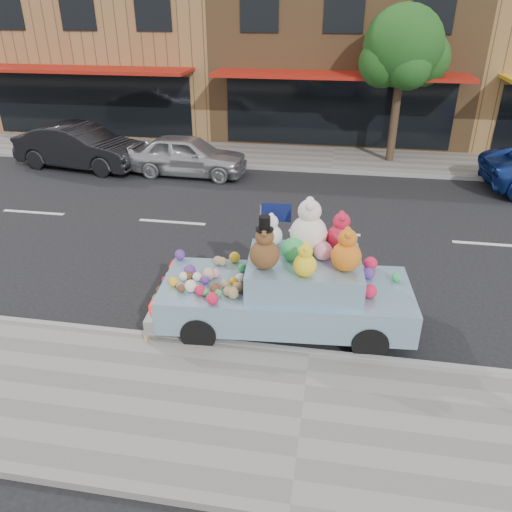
% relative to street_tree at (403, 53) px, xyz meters
% --- Properties ---
extents(ground, '(120.00, 120.00, 0.00)m').
position_rel_street_tree_xyz_m(ground, '(-2.03, -6.55, -3.69)').
color(ground, black).
rests_on(ground, ground).
extents(near_sidewalk, '(60.00, 3.00, 0.12)m').
position_rel_street_tree_xyz_m(near_sidewalk, '(-2.03, -13.05, -3.63)').
color(near_sidewalk, gray).
rests_on(near_sidewalk, ground).
extents(far_sidewalk, '(60.00, 3.00, 0.12)m').
position_rel_street_tree_xyz_m(far_sidewalk, '(-2.03, -0.05, -3.63)').
color(far_sidewalk, gray).
rests_on(far_sidewalk, ground).
extents(near_kerb, '(60.00, 0.12, 0.13)m').
position_rel_street_tree_xyz_m(near_kerb, '(-2.03, -11.55, -3.63)').
color(near_kerb, gray).
rests_on(near_kerb, ground).
extents(far_kerb, '(60.00, 0.12, 0.13)m').
position_rel_street_tree_xyz_m(far_kerb, '(-2.03, -1.55, -3.63)').
color(far_kerb, gray).
rests_on(far_kerb, ground).
extents(storefront_left, '(10.00, 9.80, 7.30)m').
position_rel_street_tree_xyz_m(storefront_left, '(-12.03, 5.42, -0.05)').
color(storefront_left, olive).
rests_on(storefront_left, ground).
extents(storefront_mid, '(10.00, 9.80, 7.30)m').
position_rel_street_tree_xyz_m(storefront_mid, '(-2.03, 5.42, -0.05)').
color(storefront_mid, brown).
rests_on(storefront_mid, ground).
extents(street_tree, '(3.00, 2.70, 5.22)m').
position_rel_street_tree_xyz_m(street_tree, '(0.00, 0.00, 0.00)').
color(street_tree, '#38281C').
rests_on(street_tree, ground).
extents(car_silver, '(3.99, 1.74, 1.34)m').
position_rel_street_tree_xyz_m(car_silver, '(-6.76, -2.55, -3.02)').
color(car_silver, '#B6B6BB').
rests_on(car_silver, ground).
extents(car_dark, '(4.72, 2.29, 1.49)m').
position_rel_street_tree_xyz_m(car_dark, '(-10.66, -2.41, -2.95)').
color(car_dark, black).
rests_on(car_dark, ground).
extents(art_car, '(4.61, 2.09, 2.29)m').
position_rel_street_tree_xyz_m(art_car, '(-2.48, -10.71, -2.88)').
color(art_car, black).
rests_on(art_car, ground).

